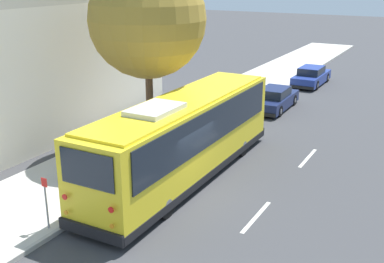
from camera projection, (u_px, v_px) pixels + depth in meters
name	position (u px, v px, depth m)	size (l,w,h in m)	color
ground_plane	(187.00, 194.00, 17.39)	(160.00, 160.00, 0.00)	#3D3D3F
sidewalk_slab	(93.00, 169.00, 19.36)	(80.00, 4.37, 0.15)	beige
curb_strip	(139.00, 181.00, 18.33)	(80.00, 0.14, 0.15)	#AAA69D
shuttle_bus	(184.00, 134.00, 18.24)	(11.34, 2.66, 3.34)	yellow
parked_sedan_navy	(275.00, 99.00, 27.96)	(4.51, 1.77, 1.29)	#19234C
parked_sedan_blue	(311.00, 76.00, 34.07)	(4.64, 1.76, 1.30)	navy
street_tree	(149.00, 11.00, 19.91)	(4.93, 4.93, 8.83)	brown
sign_post_near	(46.00, 203.00, 14.51)	(0.06, 0.22, 1.67)	gray
sign_post_far	(83.00, 193.00, 15.96)	(0.06, 0.06, 1.01)	gray
lane_stripe_mid	(256.00, 217.00, 15.77)	(2.40, 0.14, 0.01)	silver
lane_stripe_ahead	(308.00, 158.00, 20.75)	(2.40, 0.14, 0.01)	silver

